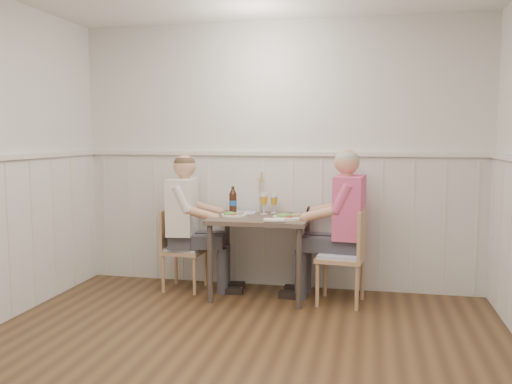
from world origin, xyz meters
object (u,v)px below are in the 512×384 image
at_px(man_in_pink, 344,237).
at_px(chair_right, 347,253).
at_px(beer_bottle, 233,201).
at_px(dining_table, 260,228).
at_px(chair_left, 180,246).
at_px(diner_cream, 187,233).
at_px(grass_vase, 259,193).

bearing_deg(man_in_pink, chair_right, -74.62).
relative_size(chair_right, beer_bottle, 3.27).
distance_m(dining_table, chair_left, 0.85).
distance_m(diner_cream, grass_vase, 0.80).
bearing_deg(dining_table, chair_left, 175.65).
height_order(man_in_pink, diner_cream, man_in_pink).
distance_m(dining_table, man_in_pink, 0.77).
xyz_separation_m(diner_cream, grass_vase, (0.66, 0.26, 0.38)).
bearing_deg(chair_right, dining_table, 174.51).
bearing_deg(dining_table, chair_right, -5.49).
height_order(dining_table, diner_cream, diner_cream).
bearing_deg(man_in_pink, diner_cream, 179.63).
height_order(chair_right, diner_cream, diner_cream).
distance_m(chair_right, chair_left, 1.62).
xyz_separation_m(beer_bottle, grass_vase, (0.23, 0.14, 0.07)).
bearing_deg(diner_cream, man_in_pink, -0.37).
distance_m(chair_left, beer_bottle, 0.68).
xyz_separation_m(chair_left, diner_cream, (0.08, -0.02, 0.13)).
relative_size(diner_cream, grass_vase, 3.22).
distance_m(dining_table, grass_vase, 0.43).
height_order(dining_table, chair_right, chair_right).
distance_m(man_in_pink, diner_cream, 1.50).
bearing_deg(dining_table, diner_cream, 176.68).
distance_m(chair_right, man_in_pink, 0.17).
relative_size(dining_table, beer_bottle, 3.46).
bearing_deg(chair_left, diner_cream, -13.88).
relative_size(dining_table, man_in_pink, 0.64).
relative_size(beer_bottle, grass_vase, 0.63).
height_order(chair_left, grass_vase, grass_vase).
xyz_separation_m(dining_table, diner_cream, (-0.74, 0.04, -0.09)).
distance_m(dining_table, diner_cream, 0.74).
bearing_deg(chair_right, chair_left, 175.08).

